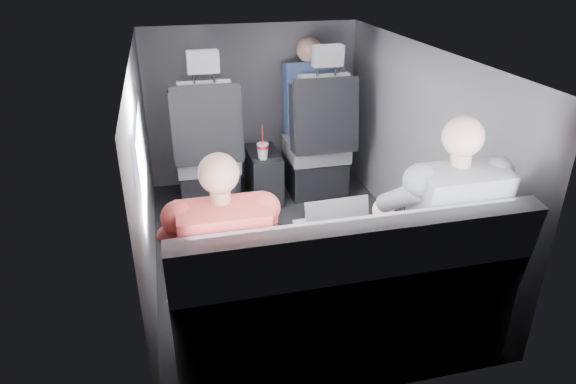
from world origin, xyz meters
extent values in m
plane|color=black|center=(0.00, 0.00, 0.00)|extent=(2.60, 2.60, 0.00)
plane|color=#B2B2AD|center=(0.00, 0.00, 1.35)|extent=(2.60, 2.60, 0.00)
cube|color=#56565B|center=(-0.90, 0.00, 0.68)|extent=(0.02, 2.60, 1.35)
cube|color=#56565B|center=(0.90, 0.00, 0.68)|extent=(0.02, 2.60, 1.35)
cube|color=#56565B|center=(0.00, 1.30, 0.68)|extent=(1.80, 0.02, 1.35)
cube|color=#56565B|center=(0.00, -1.30, 0.68)|extent=(1.80, 0.02, 1.35)
cube|color=white|center=(-0.88, -0.30, 0.90)|extent=(0.02, 0.75, 0.42)
cube|color=black|center=(0.45, 0.67, 0.80)|extent=(0.35, 0.11, 0.59)
cube|color=black|center=(-0.45, 0.92, 0.15)|extent=(0.46, 0.48, 0.30)
cube|color=slate|center=(-0.45, 0.90, 0.38)|extent=(0.48, 0.46, 0.14)
cube|color=slate|center=(-0.45, 0.70, 0.75)|extent=(0.38, 0.18, 0.61)
cube|color=black|center=(-0.67, 0.70, 0.72)|extent=(0.08, 0.21, 0.53)
cube|color=black|center=(-0.23, 0.70, 0.72)|extent=(0.08, 0.21, 0.53)
cube|color=black|center=(-0.45, 0.64, 0.74)|extent=(0.50, 0.11, 0.58)
cube|color=slate|center=(-0.45, 0.66, 1.19)|extent=(0.22, 0.10, 0.15)
cube|color=black|center=(0.45, 0.92, 0.15)|extent=(0.46, 0.48, 0.30)
cube|color=slate|center=(0.45, 0.90, 0.38)|extent=(0.48, 0.46, 0.14)
cube|color=slate|center=(0.45, 0.70, 0.75)|extent=(0.38, 0.18, 0.61)
cube|color=black|center=(0.23, 0.70, 0.72)|extent=(0.08, 0.21, 0.53)
cube|color=black|center=(0.67, 0.70, 0.72)|extent=(0.08, 0.21, 0.53)
cube|color=black|center=(0.45, 0.64, 0.74)|extent=(0.50, 0.11, 0.58)
cube|color=slate|center=(0.45, 0.66, 1.19)|extent=(0.22, 0.10, 0.15)
cube|color=black|center=(0.00, 0.88, 0.20)|extent=(0.24, 0.48, 0.40)
cylinder|color=black|center=(-0.05, 0.76, 0.41)|extent=(0.09, 0.09, 0.01)
cylinder|color=black|center=(0.06, 0.76, 0.41)|extent=(0.09, 0.09, 0.01)
cube|color=slate|center=(0.00, -1.02, 0.23)|extent=(1.60, 0.50, 0.45)
cube|color=slate|center=(0.00, -1.25, 0.68)|extent=(1.60, 0.17, 0.47)
cylinder|color=red|center=(-0.03, 0.74, 0.50)|extent=(0.09, 0.09, 0.02)
cylinder|color=white|center=(-0.03, 0.74, 0.52)|extent=(0.09, 0.09, 0.01)
cylinder|color=red|center=(-0.03, 0.74, 0.60)|extent=(0.01, 0.01, 0.15)
cube|color=silver|center=(-0.59, -0.73, 0.59)|extent=(0.40, 0.31, 0.02)
cube|color=silver|center=(-0.59, -0.74, 0.60)|extent=(0.31, 0.19, 0.00)
cube|color=silver|center=(-0.59, -0.65, 0.60)|extent=(0.12, 0.07, 0.00)
cube|color=silver|center=(-0.59, -0.89, 0.72)|extent=(0.37, 0.13, 0.25)
cube|color=white|center=(-0.59, -0.88, 0.72)|extent=(0.32, 0.11, 0.21)
cube|color=#B3B4B8|center=(0.02, -0.74, 0.59)|extent=(0.33, 0.24, 0.02)
cube|color=silver|center=(0.02, -0.76, 0.60)|extent=(0.27, 0.13, 0.00)
cube|color=#B3B4B8|center=(0.02, -0.67, 0.60)|extent=(0.10, 0.05, 0.00)
cube|color=#B3B4B8|center=(0.02, -0.88, 0.70)|extent=(0.32, 0.08, 0.21)
cube|color=white|center=(0.02, -0.88, 0.70)|extent=(0.29, 0.06, 0.18)
cube|color=black|center=(0.54, -0.72, 0.59)|extent=(0.32, 0.22, 0.02)
cube|color=black|center=(0.54, -0.74, 0.60)|extent=(0.26, 0.12, 0.00)
cube|color=black|center=(0.54, -0.66, 0.60)|extent=(0.09, 0.05, 0.00)
cube|color=black|center=(0.54, -0.86, 0.70)|extent=(0.31, 0.07, 0.21)
cube|color=white|center=(0.54, -0.85, 0.70)|extent=(0.28, 0.05, 0.18)
cube|color=#38383E|center=(-0.66, -0.90, 0.51)|extent=(0.14, 0.41, 0.12)
cube|color=#38383E|center=(-0.45, -0.90, 0.51)|extent=(0.14, 0.41, 0.12)
cube|color=#38383E|center=(-0.66, -0.69, 0.23)|extent=(0.12, 0.12, 0.45)
cube|color=#38383E|center=(-0.45, -0.69, 0.23)|extent=(0.12, 0.12, 0.45)
cube|color=#DF4E49|center=(-0.56, -1.10, 0.74)|extent=(0.37, 0.25, 0.50)
sphere|color=tan|center=(-0.56, -1.07, 1.09)|extent=(0.17, 0.17, 0.17)
cylinder|color=tan|center=(-0.74, -0.82, 0.65)|extent=(0.10, 0.26, 0.11)
cylinder|color=tan|center=(-0.37, -0.82, 0.65)|extent=(0.10, 0.26, 0.11)
cube|color=navy|center=(0.40, -0.90, 0.52)|extent=(0.15, 0.44, 0.13)
cube|color=navy|center=(0.62, -0.90, 0.52)|extent=(0.15, 0.44, 0.13)
cube|color=navy|center=(0.40, -0.67, 0.23)|extent=(0.13, 0.13, 0.45)
cube|color=navy|center=(0.62, -0.67, 0.23)|extent=(0.13, 0.13, 0.45)
cube|color=gray|center=(0.51, -1.10, 0.76)|extent=(0.40, 0.27, 0.55)
sphere|color=beige|center=(0.51, -1.07, 1.16)|extent=(0.18, 0.18, 0.18)
cylinder|color=beige|center=(0.31, -0.82, 0.67)|extent=(0.11, 0.28, 0.12)
cylinder|color=beige|center=(0.71, -0.82, 0.67)|extent=(0.11, 0.28, 0.12)
cube|color=navy|center=(0.44, 1.08, 0.78)|extent=(0.41, 0.26, 0.59)
sphere|color=tan|center=(0.44, 1.10, 1.16)|extent=(0.20, 0.20, 0.20)
cube|color=navy|center=(0.44, 1.14, 0.49)|extent=(0.35, 0.41, 0.12)
camera|label=1|loc=(-0.73, -2.94, 1.90)|focal=32.00mm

